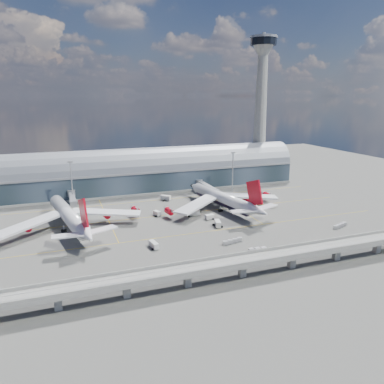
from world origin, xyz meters
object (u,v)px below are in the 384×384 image
object	(u,v)px
control_tower	(261,109)
service_truck_2	(193,213)
airliner_left	(69,216)
cargo_train_2	(340,226)
service_truck_3	(218,224)
service_truck_5	(166,198)
service_truck_4	(157,213)
cargo_train_1	(233,241)
airliner_right	(223,199)
service_truck_1	(209,217)
floodlight_mast_right	(233,170)
service_truck_0	(154,245)
floodlight_mast_left	(72,182)
cargo_train_0	(257,250)

from	to	relation	value
control_tower	service_truck_2	bearing A→B (deg)	-138.53
control_tower	airliner_left	distance (m)	161.04
control_tower	cargo_train_2	distance (m)	121.99
service_truck_2	service_truck_3	distance (m)	20.41
control_tower	service_truck_2	distance (m)	115.24
service_truck_5	service_truck_2	bearing A→B (deg)	-127.50
control_tower	cargo_train_2	world-z (taller)	control_tower
service_truck_4	cargo_train_1	world-z (taller)	service_truck_4
control_tower	service_truck_4	bearing A→B (deg)	-146.76
cargo_train_1	cargo_train_2	world-z (taller)	cargo_train_2
control_tower	service_truck_4	world-z (taller)	control_tower
airliner_right	service_truck_3	xyz separation A→B (m)	(-14.21, -24.34, -4.36)
service_truck_3	airliner_left	bearing A→B (deg)	178.62
service_truck_1	cargo_train_2	size ratio (longest dim) A/B	0.48
floodlight_mast_right	service_truck_3	distance (m)	71.94
service_truck_0	service_truck_1	world-z (taller)	service_truck_0
service_truck_2	service_truck_5	distance (m)	33.90
service_truck_0	cargo_train_1	size ratio (longest dim) A/B	0.64
airliner_left	service_truck_2	size ratio (longest dim) A/B	9.31
control_tower	airliner_left	bearing A→B (deg)	-153.67
service_truck_3	service_truck_4	world-z (taller)	service_truck_3
floodlight_mast_left	service_truck_2	size ratio (longest dim) A/B	3.25
airliner_left	service_truck_0	xyz separation A→B (m)	(31.16, -34.55, -5.09)
floodlight_mast_left	cargo_train_0	world-z (taller)	floodlight_mast_left
service_truck_5	cargo_train_2	distance (m)	98.34
airliner_right	cargo_train_2	size ratio (longest dim) A/B	7.12
service_truck_5	cargo_train_1	world-z (taller)	service_truck_5
service_truck_4	cargo_train_2	size ratio (longest dim) A/B	0.49
service_truck_2	service_truck_4	world-z (taller)	service_truck_2
service_truck_1	cargo_train_0	distance (m)	44.27
service_truck_0	service_truck_5	world-z (taller)	service_truck_5
service_truck_2	cargo_train_2	distance (m)	72.19
airliner_right	service_truck_1	distance (m)	19.60
control_tower	floodlight_mast_right	bearing A→B (deg)	-141.34
control_tower	service_truck_1	xyz separation A→B (m)	(-71.78, -77.21, -50.33)
floodlight_mast_left	service_truck_4	bearing A→B (deg)	-40.83
floodlight_mast_left	service_truck_4	distance (m)	54.02
floodlight_mast_left	service_truck_1	bearing A→B (deg)	-37.90
floodlight_mast_left	service_truck_3	world-z (taller)	floodlight_mast_left
service_truck_0	cargo_train_0	distance (m)	41.98
airliner_right	service_truck_3	size ratio (longest dim) A/B	11.02
control_tower	airliner_right	xyz separation A→B (m)	(-58.03, -64.00, -45.78)
control_tower	floodlight_mast_left	world-z (taller)	control_tower
control_tower	airliner_left	size ratio (longest dim) A/B	1.40
service_truck_3	cargo_train_1	world-z (taller)	service_truck_3
service_truck_0	service_truck_4	distance (m)	42.50
service_truck_3	service_truck_5	xyz separation A→B (m)	(-10.31, 53.21, 0.02)
service_truck_0	service_truck_1	size ratio (longest dim) A/B	1.37
service_truck_4	service_truck_2	bearing A→B (deg)	-38.14
floodlight_mast_right	airliner_left	world-z (taller)	floodlight_mast_right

